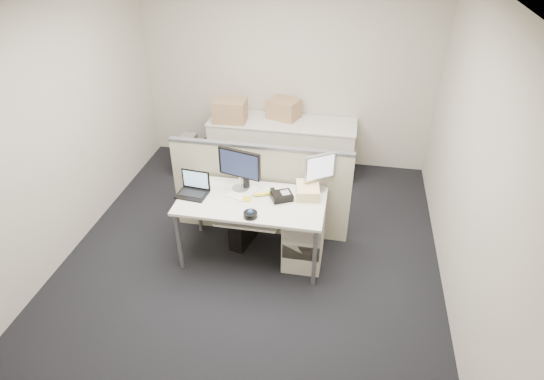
% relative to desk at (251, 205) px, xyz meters
% --- Properties ---
extents(floor, '(4.00, 4.50, 0.01)m').
position_rel_desk_xyz_m(floor, '(0.00, 0.00, -0.67)').
color(floor, black).
rests_on(floor, ground).
extents(wall_back, '(4.00, 0.02, 2.70)m').
position_rel_desk_xyz_m(wall_back, '(0.00, 2.25, 0.69)').
color(wall_back, '#B4AD9A').
rests_on(wall_back, ground).
extents(wall_front, '(4.00, 0.02, 2.70)m').
position_rel_desk_xyz_m(wall_front, '(0.00, -2.25, 0.69)').
color(wall_front, '#B4AD9A').
rests_on(wall_front, ground).
extents(wall_left, '(0.02, 4.50, 2.70)m').
position_rel_desk_xyz_m(wall_left, '(-2.00, 0.00, 0.69)').
color(wall_left, '#B4AD9A').
rests_on(wall_left, ground).
extents(wall_right, '(0.02, 4.50, 2.70)m').
position_rel_desk_xyz_m(wall_right, '(2.00, 0.00, 0.69)').
color(wall_right, '#B4AD9A').
rests_on(wall_right, ground).
extents(desk, '(1.50, 0.75, 0.73)m').
position_rel_desk_xyz_m(desk, '(0.00, 0.00, 0.00)').
color(desk, silver).
rests_on(desk, floor).
extents(keyboard_tray, '(0.62, 0.32, 0.02)m').
position_rel_desk_xyz_m(keyboard_tray, '(0.00, -0.18, -0.04)').
color(keyboard_tray, silver).
rests_on(keyboard_tray, desk).
extents(drawer_pedestal, '(0.40, 0.55, 0.65)m').
position_rel_desk_xyz_m(drawer_pedestal, '(0.55, 0.05, -0.34)').
color(drawer_pedestal, '#B7AEA0').
rests_on(drawer_pedestal, floor).
extents(cubicle_partition, '(2.00, 0.06, 1.10)m').
position_rel_desk_xyz_m(cubicle_partition, '(0.00, 0.45, -0.11)').
color(cubicle_partition, '#BBB796').
rests_on(cubicle_partition, floor).
extents(back_counter, '(2.00, 0.60, 0.72)m').
position_rel_desk_xyz_m(back_counter, '(0.00, 1.93, -0.30)').
color(back_counter, '#B7AEA0').
rests_on(back_counter, floor).
extents(monitor_main, '(0.49, 0.29, 0.46)m').
position_rel_desk_xyz_m(monitor_main, '(-0.16, 0.18, 0.30)').
color(monitor_main, black).
rests_on(monitor_main, desk).
extents(monitor_small, '(0.38, 0.32, 0.41)m').
position_rel_desk_xyz_m(monitor_small, '(0.65, 0.32, 0.27)').
color(monitor_small, '#B7B7BC').
rests_on(monitor_small, desk).
extents(laptop, '(0.33, 0.26, 0.23)m').
position_rel_desk_xyz_m(laptop, '(-0.62, -0.02, 0.18)').
color(laptop, black).
rests_on(laptop, desk).
extents(trackball, '(0.15, 0.15, 0.05)m').
position_rel_desk_xyz_m(trackball, '(0.05, -0.28, 0.09)').
color(trackball, black).
rests_on(trackball, desk).
extents(desk_phone, '(0.26, 0.24, 0.07)m').
position_rel_desk_xyz_m(desk_phone, '(0.30, 0.08, 0.10)').
color(desk_phone, black).
rests_on(desk_phone, desk).
extents(paper_stack, '(0.31, 0.35, 0.01)m').
position_rel_desk_xyz_m(paper_stack, '(-0.12, 0.12, 0.07)').
color(paper_stack, white).
rests_on(paper_stack, desk).
extents(sticky_pad, '(0.09, 0.09, 0.01)m').
position_rel_desk_xyz_m(sticky_pad, '(-0.05, 0.00, 0.07)').
color(sticky_pad, gold).
rests_on(sticky_pad, desk).
extents(travel_mug, '(0.09, 0.09, 0.15)m').
position_rel_desk_xyz_m(travel_mug, '(-0.10, 0.22, 0.14)').
color(travel_mug, black).
rests_on(travel_mug, desk).
extents(banana, '(0.20, 0.12, 0.04)m').
position_rel_desk_xyz_m(banana, '(0.09, 0.10, 0.09)').
color(banana, '#F5ED41').
rests_on(banana, desk).
extents(cellphone, '(0.09, 0.11, 0.01)m').
position_rel_desk_xyz_m(cellphone, '(-0.15, 0.20, 0.07)').
color(cellphone, black).
rests_on(cellphone, desk).
extents(manila_folders, '(0.28, 0.33, 0.11)m').
position_rel_desk_xyz_m(manila_folders, '(0.55, 0.20, 0.12)').
color(manila_folders, beige).
rests_on(manila_folders, desk).
extents(keyboard, '(0.49, 0.22, 0.03)m').
position_rel_desk_xyz_m(keyboard, '(-0.05, -0.18, -0.02)').
color(keyboard, black).
rests_on(keyboard, keyboard_tray).
extents(pc_tower_desk, '(0.26, 0.44, 0.38)m').
position_rel_desk_xyz_m(pc_tower_desk, '(-0.15, 0.20, -0.47)').
color(pc_tower_desk, black).
rests_on(pc_tower_desk, floor).
extents(pc_tower_spare_dark, '(0.35, 0.52, 0.45)m').
position_rel_desk_xyz_m(pc_tower_spare_dark, '(-1.05, 1.63, -0.44)').
color(pc_tower_spare_dark, black).
rests_on(pc_tower_spare_dark, floor).
extents(pc_tower_spare_silver, '(0.22, 0.51, 0.47)m').
position_rel_desk_xyz_m(pc_tower_spare_silver, '(-1.34, 1.66, -0.43)').
color(pc_tower_spare_silver, '#B7B7BC').
rests_on(pc_tower_spare_silver, floor).
extents(cardboard_box_left, '(0.45, 0.34, 0.32)m').
position_rel_desk_xyz_m(cardboard_box_left, '(-0.70, 1.81, 0.22)').
color(cardboard_box_left, tan).
rests_on(cardboard_box_left, back_counter).
extents(cardboard_box_right, '(0.48, 0.43, 0.29)m').
position_rel_desk_xyz_m(cardboard_box_right, '(0.00, 2.05, 0.20)').
color(cardboard_box_right, tan).
rests_on(cardboard_box_right, back_counter).
extents(red_binder, '(0.14, 0.29, 0.26)m').
position_rel_desk_xyz_m(red_binder, '(-0.55, 1.83, 0.19)').
color(red_binder, '#AD1327').
rests_on(red_binder, back_counter).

